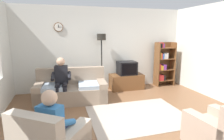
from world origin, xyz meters
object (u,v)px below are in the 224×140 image
at_px(person_on_couch, 61,78).
at_px(tv, 127,68).
at_px(tv_stand, 126,82).
at_px(floor_lamp, 102,46).
at_px(armchair_near_bookshelf, 221,132).
at_px(bookshelf, 163,64).
at_px(couch, 71,90).
at_px(person_in_left_armchair, 55,122).

bearing_deg(person_on_couch, tv, 19.40).
xyz_separation_m(tv_stand, floor_lamp, (-0.83, 0.10, 1.20)).
relative_size(armchair_near_bookshelf, person_on_couch, 0.76).
bearing_deg(floor_lamp, person_on_couch, -146.11).
bearing_deg(bookshelf, couch, -167.44).
relative_size(tv_stand, person_in_left_armchair, 0.98).
bearing_deg(couch, person_on_couch, -156.67).
relative_size(couch, floor_lamp, 1.06).
distance_m(couch, tv_stand, 1.99).
xyz_separation_m(couch, tv, (1.88, 0.64, 0.41)).
height_order(bookshelf, person_in_left_armchair, bookshelf).
bearing_deg(person_in_left_armchair, tv_stand, 53.86).
bearing_deg(person_in_left_armchair, tv, 53.64).
xyz_separation_m(couch, tv_stand, (1.88, 0.66, -0.06)).
distance_m(tv, person_on_couch, 2.26).
height_order(couch, tv, tv).
relative_size(couch, person_on_couch, 1.59).
xyz_separation_m(tv_stand, bookshelf, (1.42, 0.07, 0.53)).
height_order(floor_lamp, armchair_near_bookshelf, floor_lamp).
height_order(bookshelf, person_on_couch, bookshelf).
height_order(couch, floor_lamp, floor_lamp).
bearing_deg(floor_lamp, couch, -143.86).
bearing_deg(armchair_near_bookshelf, person_on_couch, 131.11).
relative_size(tv_stand, armchair_near_bookshelf, 1.16).
xyz_separation_m(floor_lamp, armchair_near_bookshelf, (1.13, -3.66, -1.16)).
distance_m(couch, bookshelf, 3.41).
xyz_separation_m(floor_lamp, person_in_left_armchair, (-1.44, -3.20, -0.85)).
relative_size(armchair_near_bookshelf, person_in_left_armchair, 0.84).
distance_m(floor_lamp, person_in_left_armchair, 3.61).
distance_m(tv_stand, floor_lamp, 1.46).
relative_size(tv_stand, tv, 1.83).
bearing_deg(armchair_near_bookshelf, tv_stand, 94.86).
xyz_separation_m(couch, armchair_near_bookshelf, (2.18, -2.90, -0.02)).
height_order(couch, person_on_couch, person_on_couch).
height_order(armchair_near_bookshelf, person_in_left_armchair, person_in_left_armchair).
bearing_deg(couch, bookshelf, 12.56).
height_order(tv_stand, bookshelf, bookshelf).
xyz_separation_m(armchair_near_bookshelf, person_on_couch, (-2.43, 2.79, 0.41)).
bearing_deg(armchair_near_bookshelf, floor_lamp, 107.18).
xyz_separation_m(tv_stand, armchair_near_bookshelf, (0.30, -3.56, 0.04)).
bearing_deg(couch, tv_stand, 19.53).
bearing_deg(armchair_near_bookshelf, person_in_left_armchair, 169.81).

